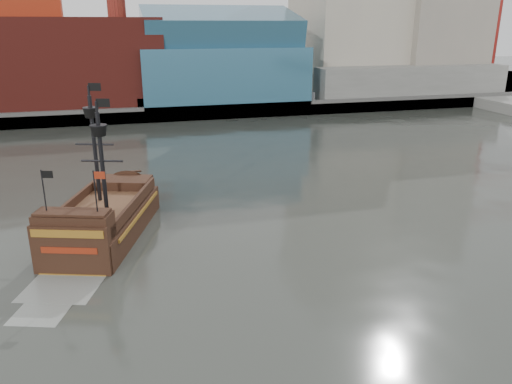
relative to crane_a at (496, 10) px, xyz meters
name	(u,v)px	position (x,y,z in m)	size (l,w,h in m)	color
ground	(298,314)	(-78.63, -82.00, -19.11)	(400.00, 400.00, 0.00)	#2B2E29
promenade_far	(159,93)	(-78.63, 10.00, -18.11)	(220.00, 60.00, 2.00)	slate
seawall	(174,114)	(-78.63, -19.50, -17.81)	(220.00, 1.00, 2.60)	#4C4C49
crane_a	(496,10)	(0.00, 0.00, 0.00)	(22.50, 4.00, 32.25)	slate
crane_b	(498,25)	(9.60, 10.00, -3.54)	(19.10, 4.00, 26.25)	slate
pirate_ship	(104,223)	(-89.58, -67.50, -17.97)	(10.10, 17.57, 12.61)	black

